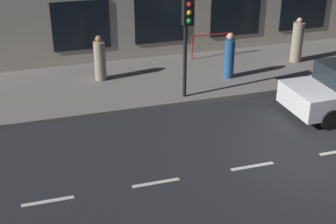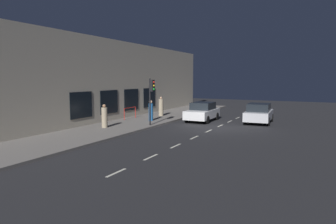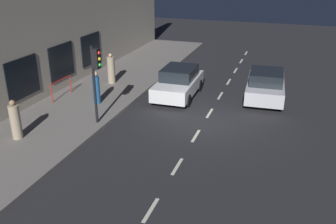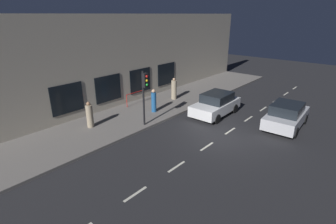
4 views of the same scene
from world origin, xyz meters
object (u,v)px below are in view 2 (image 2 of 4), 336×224
Objects in this scene: pedestrian_1 at (151,111)px; parked_car_1 at (202,112)px; parked_car_0 at (259,113)px; pedestrian_0 at (161,107)px; traffic_light at (151,92)px; pedestrian_2 at (104,117)px.

parked_car_1 is at bearing -113.66° from pedestrian_1.
parked_car_0 is 8.72m from pedestrian_0.
traffic_light is 0.82× the size of parked_car_0.
parked_car_1 is (4.44, 1.03, -0.00)m from parked_car_0.
parked_car_1 is 8.50m from pedestrian_2.
pedestrian_2 is at bearing -141.02° from parked_car_0.
parked_car_1 is at bearing 175.09° from pedestrian_0.
pedestrian_0 is at bearing -47.18° from pedestrian_1.
pedestrian_0 is 7.71m from pedestrian_2.
pedestrian_1 is (7.89, 3.69, 0.13)m from parked_car_0.
pedestrian_1 is at bearing 106.53° from pedestrian_0.
pedestrian_0 is at bearing 179.90° from parked_car_0.
traffic_light reaches higher than pedestrian_0.
pedestrian_2 is at bearing 44.97° from traffic_light.
parked_car_0 is 2.52× the size of pedestrian_1.
traffic_light is 1.95× the size of pedestrian_0.
parked_car_0 is 4.55m from parked_car_1.
pedestrian_2 is (9.02, 8.18, 0.10)m from parked_car_0.
pedestrian_1 reaches higher than parked_car_0.
traffic_light reaches higher than parked_car_0.
pedestrian_0 reaches higher than parked_car_1.
pedestrian_1 is at bearing -158.17° from parked_car_0.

